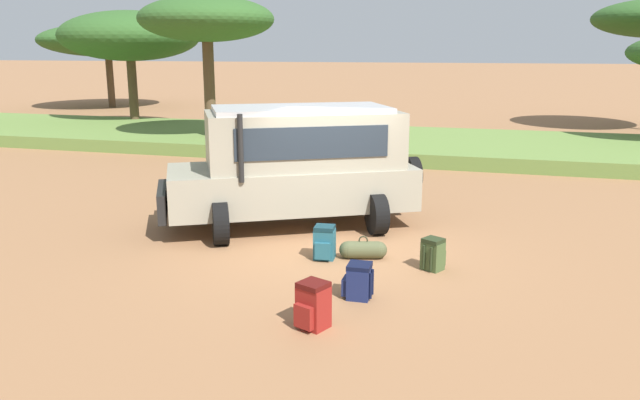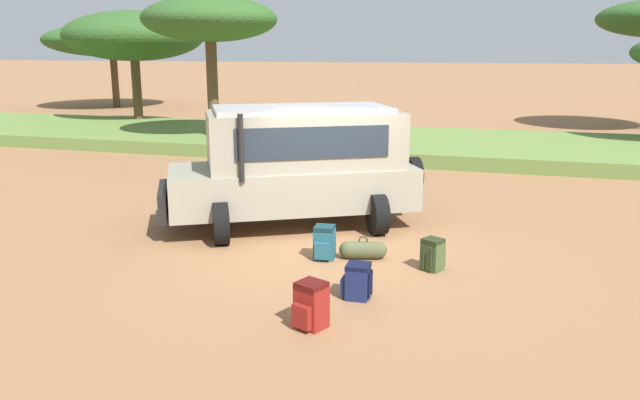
{
  "view_description": "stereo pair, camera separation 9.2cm",
  "coord_description": "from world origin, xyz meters",
  "px_view_note": "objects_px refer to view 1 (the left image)",
  "views": [
    {
      "loc": [
        2.79,
        -10.58,
        3.55
      ],
      "look_at": [
        -0.11,
        -0.49,
        1.0
      ],
      "focal_mm": 35.0,
      "sensor_mm": 36.0,
      "label": 1
    },
    {
      "loc": [
        2.88,
        -10.56,
        3.55
      ],
      "look_at": [
        -0.11,
        -0.49,
        1.0
      ],
      "focal_mm": 35.0,
      "sensor_mm": 36.0,
      "label": 2
    }
  ],
  "objects_px": {
    "backpack_cluster_center": "(324,243)",
    "duffel_bag_low_black_case": "(363,250)",
    "acacia_tree_left_mid": "(107,41)",
    "acacia_tree_centre_back": "(129,36)",
    "acacia_tree_right_mid": "(207,20)",
    "safari_vehicle": "(297,164)",
    "backpack_near_rear_wheel": "(358,281)",
    "backpack_outermost": "(433,254)",
    "backpack_beside_front_wheel": "(313,306)"
  },
  "relations": [
    {
      "from": "backpack_near_rear_wheel",
      "to": "backpack_outermost",
      "type": "bearing_deg",
      "value": 58.62
    },
    {
      "from": "backpack_beside_front_wheel",
      "to": "duffel_bag_low_black_case",
      "type": "xyz_separation_m",
      "value": [
        0.04,
        2.9,
        -0.15
      ]
    },
    {
      "from": "safari_vehicle",
      "to": "backpack_cluster_center",
      "type": "xyz_separation_m",
      "value": [
        1.12,
        -1.89,
        -1.01
      ]
    },
    {
      "from": "backpack_cluster_center",
      "to": "acacia_tree_centre_back",
      "type": "xyz_separation_m",
      "value": [
        -13.24,
        15.15,
        3.81
      ]
    },
    {
      "from": "duffel_bag_low_black_case",
      "to": "acacia_tree_centre_back",
      "type": "relative_size",
      "value": 0.13
    },
    {
      "from": "safari_vehicle",
      "to": "backpack_cluster_center",
      "type": "bearing_deg",
      "value": -59.5
    },
    {
      "from": "acacia_tree_centre_back",
      "to": "backpack_cluster_center",
      "type": "bearing_deg",
      "value": -48.85
    },
    {
      "from": "backpack_beside_front_wheel",
      "to": "acacia_tree_right_mid",
      "type": "xyz_separation_m",
      "value": [
        -8.02,
        13.69,
        4.23
      ]
    },
    {
      "from": "backpack_beside_front_wheel",
      "to": "backpack_cluster_center",
      "type": "relative_size",
      "value": 1.06
    },
    {
      "from": "backpack_beside_front_wheel",
      "to": "acacia_tree_centre_back",
      "type": "distance_m",
      "value": 22.89
    },
    {
      "from": "acacia_tree_right_mid",
      "to": "backpack_cluster_center",
      "type": "bearing_deg",
      "value": -55.98
    },
    {
      "from": "backpack_beside_front_wheel",
      "to": "backpack_cluster_center",
      "type": "xyz_separation_m",
      "value": [
        -0.6,
        2.69,
        -0.02
      ]
    },
    {
      "from": "backpack_near_rear_wheel",
      "to": "acacia_tree_centre_back",
      "type": "bearing_deg",
      "value": 130.37
    },
    {
      "from": "safari_vehicle",
      "to": "backpack_beside_front_wheel",
      "type": "relative_size",
      "value": 8.53
    },
    {
      "from": "safari_vehicle",
      "to": "backpack_outermost",
      "type": "distance_m",
      "value": 3.69
    },
    {
      "from": "backpack_outermost",
      "to": "acacia_tree_centre_back",
      "type": "xyz_separation_m",
      "value": [
        -15.11,
        15.18,
        3.84
      ]
    },
    {
      "from": "backpack_outermost",
      "to": "duffel_bag_low_black_case",
      "type": "height_order",
      "value": "backpack_outermost"
    },
    {
      "from": "backpack_near_rear_wheel",
      "to": "safari_vehicle",
      "type": "bearing_deg",
      "value": 121.01
    },
    {
      "from": "backpack_cluster_center",
      "to": "acacia_tree_right_mid",
      "type": "xyz_separation_m",
      "value": [
        -7.42,
        11.0,
        4.25
      ]
    },
    {
      "from": "acacia_tree_centre_back",
      "to": "acacia_tree_right_mid",
      "type": "xyz_separation_m",
      "value": [
        5.82,
        -4.15,
        0.44
      ]
    },
    {
      "from": "acacia_tree_left_mid",
      "to": "acacia_tree_centre_back",
      "type": "height_order",
      "value": "acacia_tree_centre_back"
    },
    {
      "from": "backpack_beside_front_wheel",
      "to": "acacia_tree_left_mid",
      "type": "distance_m",
      "value": 34.44
    },
    {
      "from": "safari_vehicle",
      "to": "acacia_tree_left_mid",
      "type": "bearing_deg",
      "value": 131.09
    },
    {
      "from": "safari_vehicle",
      "to": "backpack_outermost",
      "type": "xyz_separation_m",
      "value": [
        2.98,
        -1.92,
        -1.03
      ]
    },
    {
      "from": "acacia_tree_left_mid",
      "to": "backpack_near_rear_wheel",
      "type": "bearing_deg",
      "value": -50.1
    },
    {
      "from": "backpack_near_rear_wheel",
      "to": "acacia_tree_right_mid",
      "type": "bearing_deg",
      "value": 123.73
    },
    {
      "from": "backpack_beside_front_wheel",
      "to": "backpack_near_rear_wheel",
      "type": "bearing_deg",
      "value": 73.07
    },
    {
      "from": "backpack_beside_front_wheel",
      "to": "acacia_tree_right_mid",
      "type": "distance_m",
      "value": 16.42
    },
    {
      "from": "backpack_near_rear_wheel",
      "to": "duffel_bag_low_black_case",
      "type": "distance_m",
      "value": 1.77
    },
    {
      "from": "acacia_tree_right_mid",
      "to": "safari_vehicle",
      "type": "bearing_deg",
      "value": -55.28
    },
    {
      "from": "duffel_bag_low_black_case",
      "to": "acacia_tree_centre_back",
      "type": "xyz_separation_m",
      "value": [
        -13.88,
        14.94,
        3.94
      ]
    },
    {
      "from": "backpack_cluster_center",
      "to": "backpack_beside_front_wheel",
      "type": "bearing_deg",
      "value": -77.51
    },
    {
      "from": "backpack_outermost",
      "to": "acacia_tree_right_mid",
      "type": "distance_m",
      "value": 15.04
    },
    {
      "from": "backpack_outermost",
      "to": "acacia_tree_centre_back",
      "type": "bearing_deg",
      "value": 134.87
    },
    {
      "from": "backpack_near_rear_wheel",
      "to": "acacia_tree_centre_back",
      "type": "height_order",
      "value": "acacia_tree_centre_back"
    },
    {
      "from": "backpack_outermost",
      "to": "acacia_tree_left_mid",
      "type": "height_order",
      "value": "acacia_tree_left_mid"
    },
    {
      "from": "backpack_outermost",
      "to": "acacia_tree_right_mid",
      "type": "xyz_separation_m",
      "value": [
        -9.29,
        11.02,
        4.28
      ]
    },
    {
      "from": "safari_vehicle",
      "to": "backpack_cluster_center",
      "type": "relative_size",
      "value": 9.02
    },
    {
      "from": "backpack_near_rear_wheel",
      "to": "acacia_tree_left_mid",
      "type": "relative_size",
      "value": 0.06
    },
    {
      "from": "backpack_cluster_center",
      "to": "duffel_bag_low_black_case",
      "type": "bearing_deg",
      "value": 18.11
    },
    {
      "from": "acacia_tree_left_mid",
      "to": "acacia_tree_centre_back",
      "type": "relative_size",
      "value": 1.31
    },
    {
      "from": "duffel_bag_low_black_case",
      "to": "acacia_tree_right_mid",
      "type": "relative_size",
      "value": 0.15
    },
    {
      "from": "backpack_outermost",
      "to": "acacia_tree_left_mid",
      "type": "relative_size",
      "value": 0.06
    },
    {
      "from": "backpack_outermost",
      "to": "safari_vehicle",
      "type": "bearing_deg",
      "value": 147.23
    },
    {
      "from": "safari_vehicle",
      "to": "backpack_near_rear_wheel",
      "type": "bearing_deg",
      "value": -58.99
    },
    {
      "from": "acacia_tree_left_mid",
      "to": "acacia_tree_right_mid",
      "type": "height_order",
      "value": "acacia_tree_right_mid"
    },
    {
      "from": "backpack_cluster_center",
      "to": "acacia_tree_left_mid",
      "type": "relative_size",
      "value": 0.07
    },
    {
      "from": "backpack_outermost",
      "to": "acacia_tree_right_mid",
      "type": "bearing_deg",
      "value": 130.12
    },
    {
      "from": "duffel_bag_low_black_case",
      "to": "acacia_tree_right_mid",
      "type": "bearing_deg",
      "value": 126.78
    },
    {
      "from": "backpack_beside_front_wheel",
      "to": "backpack_outermost",
      "type": "relative_size",
      "value": 1.16
    }
  ]
}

